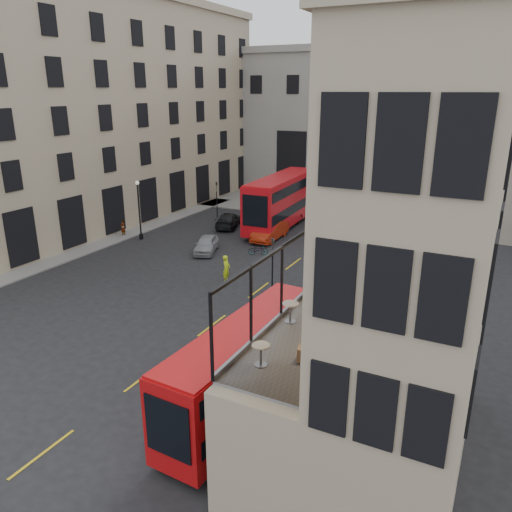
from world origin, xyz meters
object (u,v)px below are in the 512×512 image
at_px(pedestrian_a, 253,204).
at_px(cafe_chair_c, 344,325).
at_px(cafe_table_near, 261,352).
at_px(pedestrian_c, 336,204).
at_px(street_lamp_b, 318,193).
at_px(pedestrian_d, 409,210).
at_px(car_b, 270,231).
at_px(cafe_table_far, 315,287).
at_px(traffic_light_far, 217,195).
at_px(cafe_chair_a, 305,353).
at_px(cafe_chair_d, 365,294).
at_px(bus_near, 246,364).
at_px(pedestrian_e, 123,228).
at_px(pedestrian_b, 297,215).
at_px(bicycle, 258,250).
at_px(cafe_chair_b, 329,329).
at_px(cafe_table_mid, 290,309).
at_px(traffic_light_near, 272,258).
at_px(car_c, 229,220).
at_px(bus_far, 281,199).
at_px(car_a, 206,244).
at_px(cyclist, 226,269).
at_px(street_lamp_a, 139,213).

relative_size(pedestrian_a, cafe_chair_c, 2.43).
bearing_deg(cafe_table_near, pedestrian_c, 104.85).
distance_m(street_lamp_b, pedestrian_d, 9.70).
distance_m(car_b, cafe_table_far, 24.56).
xyz_separation_m(traffic_light_far, pedestrian_a, (2.19, 4.02, -1.52)).
distance_m(cafe_chair_a, cafe_chair_d, 5.77).
distance_m(bus_near, cafe_chair_a, 5.06).
distance_m(bus_near, pedestrian_e, 28.88).
bearing_deg(pedestrian_b, cafe_chair_d, -83.54).
relative_size(bicycle, pedestrian_c, 1.03).
bearing_deg(cafe_chair_c, cafe_chair_b, -120.11).
bearing_deg(bus_near, cafe_table_mid, -2.07).
bearing_deg(cafe_chair_d, traffic_light_near, 133.49).
relative_size(car_c, pedestrian_a, 2.64).
bearing_deg(cafe_chair_a, traffic_light_near, 118.81).
height_order(traffic_light_near, cafe_chair_b, cafe_chair_b).
distance_m(bus_far, cafe_table_mid, 30.75).
xyz_separation_m(traffic_light_near, car_c, (-11.02, 13.28, -1.73)).
xyz_separation_m(pedestrian_a, cafe_chair_c, (20.30, -31.99, 3.92)).
relative_size(pedestrian_b, cafe_chair_c, 2.55).
bearing_deg(pedestrian_e, car_a, 81.37).
bearing_deg(pedestrian_b, cyclist, -105.69).
bearing_deg(pedestrian_e, cafe_table_far, 51.57).
height_order(bus_near, cafe_chair_a, cafe_chair_a).
height_order(street_lamp_a, bus_far, street_lamp_a).
distance_m(cyclist, pedestrian_d, 25.62).
relative_size(street_lamp_a, pedestrian_a, 2.93).
xyz_separation_m(bicycle, cafe_table_near, (11.37, -22.32, 4.66)).
relative_size(car_a, cafe_chair_a, 4.49).
distance_m(traffic_light_near, car_c, 17.34).
height_order(bus_far, cafe_chair_d, cafe_chair_d).
height_order(bus_near, car_c, bus_near).
xyz_separation_m(bicycle, pedestrian_e, (-13.50, -0.90, 0.38)).
height_order(car_a, bicycle, car_a).
height_order(car_a, cyclist, cyclist).
distance_m(street_lamp_b, cafe_table_mid, 36.19).
bearing_deg(cafe_table_far, car_a, 134.93).
xyz_separation_m(street_lamp_b, pedestrian_c, (1.23, 2.64, -1.62)).
xyz_separation_m(bicycle, cafe_chair_c, (12.99, -18.78, 4.41)).
bearing_deg(cafe_chair_b, pedestrian_b, 114.32).
distance_m(traffic_light_far, cafe_chair_c, 35.98).
relative_size(street_lamp_a, pedestrian_e, 3.35).
bearing_deg(pedestrian_b, pedestrian_a, 135.76).
bearing_deg(bus_near, cyclist, 123.38).
bearing_deg(car_c, bus_far, -170.51).
relative_size(car_b, cafe_chair_d, 5.93).
relative_size(bicycle, pedestrian_b, 0.84).
distance_m(car_b, car_c, 5.92).
xyz_separation_m(cafe_table_near, cafe_chair_b, (1.25, 2.90, -0.21)).
relative_size(pedestrian_a, cafe_table_far, 2.12).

